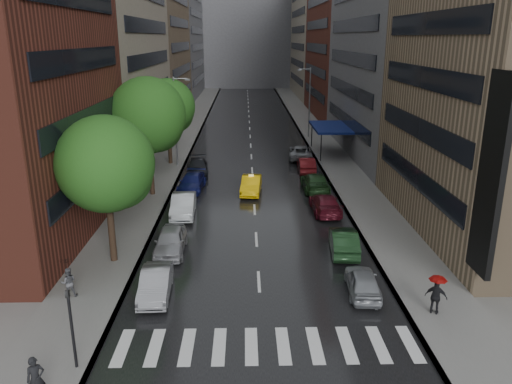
# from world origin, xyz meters

# --- Properties ---
(ground) EXTENTS (220.00, 220.00, 0.00)m
(ground) POSITION_xyz_m (0.00, 0.00, 0.00)
(ground) COLOR gray
(ground) RESTS_ON ground
(road) EXTENTS (14.00, 140.00, 0.01)m
(road) POSITION_xyz_m (0.00, 50.00, 0.01)
(road) COLOR black
(road) RESTS_ON ground
(sidewalk_left) EXTENTS (4.00, 140.00, 0.15)m
(sidewalk_left) POSITION_xyz_m (-9.00, 50.00, 0.07)
(sidewalk_left) COLOR gray
(sidewalk_left) RESTS_ON ground
(sidewalk_right) EXTENTS (4.00, 140.00, 0.15)m
(sidewalk_right) POSITION_xyz_m (9.00, 50.00, 0.07)
(sidewalk_right) COLOR gray
(sidewalk_right) RESTS_ON ground
(crosswalk) EXTENTS (13.15, 2.80, 0.01)m
(crosswalk) POSITION_xyz_m (0.20, -2.00, 0.01)
(crosswalk) COLOR silver
(crosswalk) RESTS_ON ground
(buildings_left) EXTENTS (8.00, 108.00, 38.00)m
(buildings_left) POSITION_xyz_m (-15.00, 58.79, 15.99)
(buildings_left) COLOR maroon
(buildings_left) RESTS_ON ground
(buildings_right) EXTENTS (8.05, 109.10, 36.00)m
(buildings_right) POSITION_xyz_m (15.00, 56.70, 15.03)
(buildings_right) COLOR #937A5B
(buildings_right) RESTS_ON ground
(building_far) EXTENTS (40.00, 14.00, 32.00)m
(building_far) POSITION_xyz_m (0.00, 118.00, 16.00)
(building_far) COLOR slate
(building_far) RESTS_ON ground
(tree_near) EXTENTS (5.55, 5.55, 8.85)m
(tree_near) POSITION_xyz_m (-8.60, 6.68, 6.05)
(tree_near) COLOR #382619
(tree_near) RESTS_ON ground
(tree_mid) EXTENTS (6.25, 6.25, 9.96)m
(tree_mid) POSITION_xyz_m (-8.60, 19.83, 6.82)
(tree_mid) COLOR #382619
(tree_mid) RESTS_ON ground
(tree_far) EXTENTS (5.62, 5.62, 8.96)m
(tree_far) POSITION_xyz_m (-8.60, 30.65, 6.13)
(tree_far) COLOR #382619
(tree_far) RESTS_ON ground
(taxi) EXTENTS (2.00, 4.68, 1.50)m
(taxi) POSITION_xyz_m (-0.21, 20.33, 0.75)
(taxi) COLOR yellow
(taxi) RESTS_ON ground
(parked_cars_left) EXTENTS (2.50, 28.91, 1.60)m
(parked_cars_left) POSITION_xyz_m (-5.40, 15.99, 0.75)
(parked_cars_left) COLOR gray
(parked_cars_left) RESTS_ON ground
(parked_cars_right) EXTENTS (3.01, 35.23, 1.55)m
(parked_cars_right) POSITION_xyz_m (5.40, 20.10, 0.75)
(parked_cars_right) COLOR gray
(parked_cars_right) RESTS_ON ground
(ped_bag_walker) EXTENTS (0.77, 0.69, 1.76)m
(ped_bag_walker) POSITION_xyz_m (-8.38, -5.35, 1.00)
(ped_bag_walker) COLOR black
(ped_bag_walker) RESTS_ON sidewalk_left
(ped_black_umbrella) EXTENTS (0.96, 0.98, 2.09)m
(ped_black_umbrella) POSITION_xyz_m (-9.78, 2.34, 1.40)
(ped_black_umbrella) COLOR #515257
(ped_black_umbrella) RESTS_ON sidewalk_left
(ped_red_umbrella) EXTENTS (1.11, 0.85, 2.01)m
(ped_red_umbrella) POSITION_xyz_m (8.38, 0.27, 1.32)
(ped_red_umbrella) COLOR black
(ped_red_umbrella) RESTS_ON sidewalk_right
(traffic_light) EXTENTS (0.18, 0.15, 3.45)m
(traffic_light) POSITION_xyz_m (-7.60, -3.47, 2.23)
(traffic_light) COLOR black
(traffic_light) RESTS_ON sidewalk_left
(street_lamp_left) EXTENTS (1.74, 0.22, 9.00)m
(street_lamp_left) POSITION_xyz_m (-7.72, 30.00, 4.89)
(street_lamp_left) COLOR gray
(street_lamp_left) RESTS_ON sidewalk_left
(street_lamp_right) EXTENTS (1.74, 0.22, 9.00)m
(street_lamp_right) POSITION_xyz_m (7.72, 45.00, 4.89)
(street_lamp_right) COLOR gray
(street_lamp_right) RESTS_ON sidewalk_right
(awning) EXTENTS (4.00, 8.00, 3.12)m
(awning) POSITION_xyz_m (8.98, 35.00, 3.13)
(awning) COLOR navy
(awning) RESTS_ON sidewalk_right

